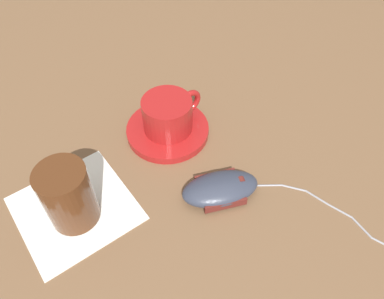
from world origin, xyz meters
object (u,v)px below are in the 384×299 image
object	(u,v)px
coffee_cup	(168,114)
drinking_glass	(68,196)
computer_mouse	(220,189)
saucer	(168,130)

from	to	relation	value
coffee_cup	drinking_glass	distance (m)	0.21
computer_mouse	drinking_glass	world-z (taller)	drinking_glass
saucer	drinking_glass	xyz separation A→B (m)	(-0.14, 0.15, 0.05)
computer_mouse	drinking_glass	distance (m)	0.22
saucer	computer_mouse	xyz separation A→B (m)	(-0.14, -0.06, 0.01)
computer_mouse	drinking_glass	bearing A→B (deg)	90.98
coffee_cup	computer_mouse	world-z (taller)	coffee_cup
computer_mouse	drinking_glass	size ratio (longest dim) A/B	1.23
computer_mouse	coffee_cup	bearing A→B (deg)	22.89
saucer	coffee_cup	size ratio (longest dim) A/B	1.35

